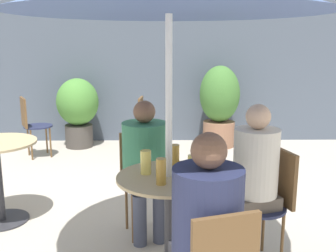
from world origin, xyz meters
name	(u,v)px	position (x,y,z in m)	size (l,w,h in m)	color
storefront_wall	(149,49)	(0.00, 3.82, 1.50)	(10.00, 0.06, 3.00)	#4C5666
cafe_table_near	(169,208)	(0.25, -0.08, 0.53)	(0.70, 0.70, 0.75)	#2D2D33
bistro_chair_1	(270,195)	(0.99, 0.14, 0.52)	(0.43, 0.42, 0.86)	#232847
bistro_chair_2	(141,172)	(0.02, 0.66, 0.52)	(0.42, 0.43, 0.86)	#232847
bistro_chair_3	(147,122)	(-0.01, 2.81, 0.52)	(0.41, 0.40, 0.86)	#232847
bistro_chair_4	(31,121)	(-1.63, 2.85, 0.52)	(0.45, 0.44, 0.86)	#232847
seated_person_0	(206,225)	(0.43, -0.69, 0.70)	(0.39, 0.42, 1.19)	#2D2D33
seated_person_1	(254,172)	(0.85, 0.10, 0.71)	(0.37, 0.35, 1.20)	brown
seated_person_2	(145,159)	(0.07, 0.52, 0.69)	(0.40, 0.43, 1.16)	#42475B
beer_glass_0	(146,162)	(0.09, -0.04, 0.83)	(0.07, 0.07, 0.16)	#DBC65B
beer_glass_1	(161,171)	(0.20, -0.24, 0.84)	(0.06, 0.06, 0.17)	#B28433
beer_glass_2	(192,167)	(0.40, -0.14, 0.83)	(0.06, 0.06, 0.16)	#DBC65B
beer_glass_3	(175,157)	(0.29, 0.07, 0.84)	(0.06, 0.06, 0.17)	#B28433
potted_plant_0	(78,108)	(-1.10, 3.42, 0.61)	(0.64, 0.64, 1.07)	#47423D
potted_plant_1	(219,103)	(1.08, 3.43, 0.68)	(0.62, 0.62, 1.25)	#93664C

